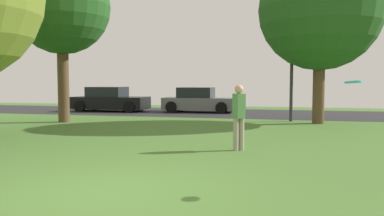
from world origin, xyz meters
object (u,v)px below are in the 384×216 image
object	(u,v)px
parked_car_grey	(199,101)
parked_car_black	(110,100)
oak_tree_center	(62,6)
frisbee_disc	(353,82)
oak_tree_right	(320,9)
person_thrower	(239,114)
street_lamp_post	(292,70)

from	to	relation	value
parked_car_grey	parked_car_black	bearing A→B (deg)	-173.20
oak_tree_center	frisbee_disc	world-z (taller)	oak_tree_center
oak_tree_right	frisbee_disc	bearing A→B (deg)	-91.13
parked_car_grey	oak_tree_right	bearing A→B (deg)	-37.39
frisbee_disc	parked_car_black	world-z (taller)	frisbee_disc
person_thrower	parked_car_grey	distance (m)	12.56
oak_tree_center	parked_car_grey	xyz separation A→B (m)	(4.44, 6.79, -4.31)
oak_tree_right	parked_car_grey	xyz separation A→B (m)	(-6.23, 4.76, -4.10)
person_thrower	street_lamp_post	distance (m)	8.07
frisbee_disc	parked_car_grey	bearing A→B (deg)	111.55
oak_tree_right	frisbee_disc	world-z (taller)	oak_tree_right
parked_car_grey	street_lamp_post	size ratio (longest dim) A/B	0.90
oak_tree_center	person_thrower	distance (m)	10.53
oak_tree_center	street_lamp_post	bearing A→B (deg)	15.54
parked_car_black	street_lamp_post	distance (m)	11.05
frisbee_disc	person_thrower	bearing A→B (deg)	124.20
person_thrower	parked_car_black	world-z (taller)	person_thrower
oak_tree_center	oak_tree_right	xyz separation A→B (m)	(10.67, 2.02, -0.21)
parked_car_grey	street_lamp_post	bearing A→B (deg)	-38.82
parked_car_grey	oak_tree_center	bearing A→B (deg)	-123.19
oak_tree_right	parked_car_grey	size ratio (longest dim) A/B	1.79
oak_tree_right	parked_car_grey	bearing A→B (deg)	142.61
parked_car_grey	person_thrower	bearing A→B (deg)	-72.41
oak_tree_center	parked_car_black	world-z (taller)	oak_tree_center
oak_tree_right	parked_car_black	distance (m)	12.85
frisbee_disc	parked_car_grey	size ratio (longest dim) A/B	0.09
oak_tree_right	oak_tree_center	bearing A→B (deg)	-169.26
parked_car_grey	frisbee_disc	bearing A→B (deg)	-68.45
parked_car_black	oak_tree_center	bearing A→B (deg)	-82.71
person_thrower	parked_car_black	bearing A→B (deg)	-175.71
person_thrower	street_lamp_post	world-z (taller)	street_lamp_post
parked_car_grey	street_lamp_post	xyz separation A→B (m)	(5.13, -4.13, 1.61)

